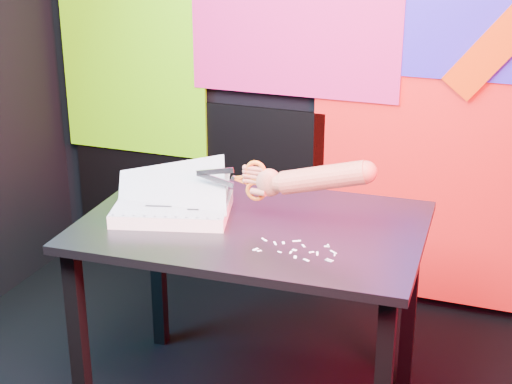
% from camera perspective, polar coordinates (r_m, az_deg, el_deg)
% --- Properties ---
extents(room, '(3.01, 3.01, 2.71)m').
position_cam_1_polar(room, '(2.01, -3.03, 8.22)').
color(room, black).
rests_on(room, ground).
extents(backdrop, '(2.88, 0.05, 2.08)m').
position_cam_1_polar(backdrop, '(3.44, 7.71, 6.69)').
color(backdrop, red).
rests_on(backdrop, ground).
extents(work_table, '(1.18, 0.82, 0.75)m').
position_cam_1_polar(work_table, '(2.69, -0.25, -4.10)').
color(work_table, black).
rests_on(work_table, ground).
extents(printout_stack, '(0.46, 0.38, 0.20)m').
position_cam_1_polar(printout_stack, '(2.72, -6.08, -1.16)').
color(printout_stack, white).
rests_on(printout_stack, work_table).
extents(scissors, '(0.25, 0.02, 0.14)m').
position_cam_1_polar(scissors, '(2.61, -0.37, 0.87)').
color(scissors, '#AEAEAE').
rests_on(scissors, printout_stack).
extents(hand_forearm, '(0.44, 0.08, 0.16)m').
position_cam_1_polar(hand_forearm, '(2.53, 4.24, 1.00)').
color(hand_forearm, '#BA5F45').
rests_on(hand_forearm, work_table).
extents(paper_clippings, '(0.26, 0.14, 0.00)m').
position_cam_1_polar(paper_clippings, '(2.45, 3.23, -4.26)').
color(paper_clippings, white).
rests_on(paper_clippings, work_table).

